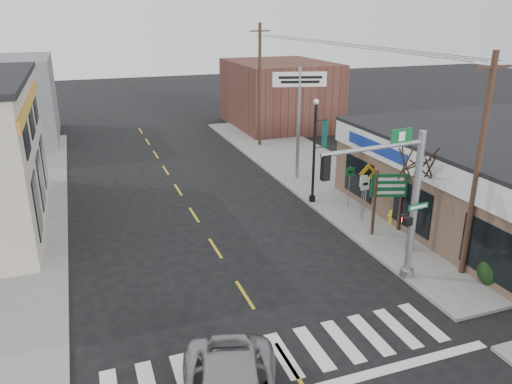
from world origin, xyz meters
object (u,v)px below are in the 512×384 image
object	(u,v)px
guide_sign	(389,192)
dance_center_sign	(299,95)
bare_tree	(419,156)
utility_pole_near	(478,167)
fire_hydrant	(392,216)
utility_pole_far	(260,84)
traffic_signal_pole	(400,193)
lamp_post	(316,143)

from	to	relation	value
guide_sign	dance_center_sign	bearing A→B (deg)	111.20
bare_tree	utility_pole_near	xyz separation A→B (m)	(0.76, -2.35, 0.16)
fire_hydrant	dance_center_sign	xyz separation A→B (m)	(-1.29, 8.02, 4.58)
dance_center_sign	utility_pole_near	bearing A→B (deg)	-69.89
dance_center_sign	utility_pole_far	distance (m)	8.26
traffic_signal_pole	utility_pole_near	world-z (taller)	utility_pole_near
bare_tree	utility_pole_far	world-z (taller)	utility_pole_far
fire_hydrant	dance_center_sign	bearing A→B (deg)	99.14
guide_sign	utility_pole_far	world-z (taller)	utility_pole_far
fire_hydrant	bare_tree	bearing A→B (deg)	-109.02
traffic_signal_pole	utility_pole_far	size ratio (longest dim) A/B	0.66
bare_tree	lamp_post	bearing A→B (deg)	100.82
bare_tree	utility_pole_far	size ratio (longest dim) A/B	0.59
bare_tree	utility_pole_near	distance (m)	2.47
lamp_post	bare_tree	bearing A→B (deg)	-59.57
traffic_signal_pole	fire_hydrant	xyz separation A→B (m)	(2.99, 4.42, -3.07)
utility_pole_near	utility_pole_far	xyz separation A→B (m)	(-0.55, 21.15, 0.25)
lamp_post	bare_tree	xyz separation A→B (m)	(1.26, -6.58, 0.95)
lamp_post	dance_center_sign	distance (m)	4.48
fire_hydrant	lamp_post	world-z (taller)	lamp_post
utility_pole_far	utility_pole_near	bearing A→B (deg)	-92.20
guide_sign	bare_tree	distance (m)	2.84
traffic_signal_pole	fire_hydrant	distance (m)	6.16
traffic_signal_pole	utility_pole_far	distance (m)	20.81
lamp_post	utility_pole_far	distance (m)	12.39
guide_sign	dance_center_sign	xyz separation A→B (m)	(-0.51, 8.73, 3.03)
fire_hydrant	guide_sign	bearing A→B (deg)	-137.49
traffic_signal_pole	bare_tree	bearing A→B (deg)	35.54
guide_sign	fire_hydrant	distance (m)	1.88
dance_center_sign	bare_tree	distance (m)	10.62
fire_hydrant	traffic_signal_pole	bearing A→B (deg)	-124.10
traffic_signal_pole	guide_sign	size ratio (longest dim) A/B	1.92
lamp_post	dance_center_sign	size ratio (longest dim) A/B	0.83
guide_sign	utility_pole_far	size ratio (longest dim) A/B	0.34
utility_pole_far	guide_sign	bearing A→B (deg)	-94.05
traffic_signal_pole	utility_pole_near	bearing A→B (deg)	-15.53
traffic_signal_pole	utility_pole_near	size ratio (longest dim) A/B	0.70
lamp_post	utility_pole_near	xyz separation A→B (m)	(2.02, -8.92, 1.11)
lamp_post	fire_hydrant	bearing A→B (deg)	-42.34
guide_sign	bare_tree	size ratio (longest dim) A/B	0.58
guide_sign	lamp_post	xyz separation A→B (m)	(-1.36, 4.73, 1.21)
guide_sign	utility_pole_far	bearing A→B (deg)	107.51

